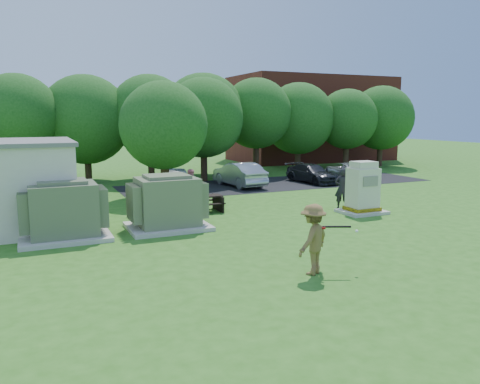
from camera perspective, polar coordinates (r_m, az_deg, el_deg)
name	(u,v)px	position (r m, az deg, el deg)	size (l,w,h in m)	color
ground	(291,250)	(15.18, 6.24, -7.06)	(120.00, 120.00, 0.00)	#2D6619
brick_building	(311,119)	(47.02, 8.67, 8.79)	(15.00, 8.00, 8.00)	maroon
parking_strip	(279,183)	(30.07, 4.76, 1.07)	(20.00, 6.00, 0.01)	#232326
transformer_left	(64,211)	(17.38, -20.68, -2.23)	(3.00, 2.40, 2.07)	beige
transformer_right	(167,203)	(17.96, -8.84, -1.39)	(3.00, 2.40, 2.07)	beige
generator_cabinet	(363,191)	(21.29, 14.73, 0.16)	(1.89, 1.55, 2.30)	beige
picnic_table	(203,202)	(20.99, -4.56, -1.20)	(1.72, 1.29, 0.73)	black
batter	(313,239)	(12.79, 8.88, -5.72)	(1.25, 0.72, 1.93)	brown
person_by_generator	(342,189)	(22.07, 12.35, 0.41)	(0.69, 0.45, 1.89)	black
person_at_picnic	(192,187)	(22.48, -5.88, 0.56)	(0.86, 0.67, 1.76)	#D67181
car_white	(177,180)	(26.98, -7.66, 1.51)	(1.58, 3.93, 1.34)	silver
car_silver_a	(239,174)	(28.69, -0.10, 2.18)	(1.56, 4.46, 1.47)	#AAABAF
car_dark	(312,173)	(30.57, 8.78, 2.25)	(1.68, 4.12, 1.20)	black
car_silver_b	(347,171)	(32.64, 12.89, 2.53)	(1.94, 4.20, 1.17)	#A7A8AC
batting_equipment	(336,228)	(13.02, 11.64, -4.30)	(1.22, 0.40, 0.23)	black
tree_row	(176,118)	(32.38, -7.80, 8.96)	(41.30, 13.30, 7.30)	#47301E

